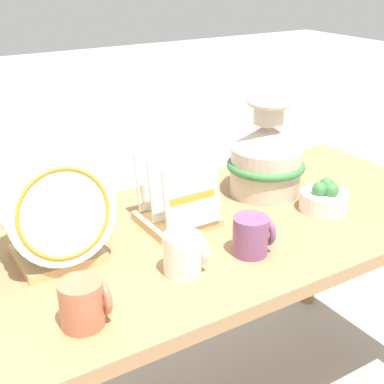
% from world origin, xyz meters
% --- Properties ---
extents(display_table, '(1.57, 0.67, 0.66)m').
position_xyz_m(display_table, '(0.00, 0.00, 0.58)').
color(display_table, '#9E754C').
rests_on(display_table, ground_plane).
extents(ceramic_vase, '(0.23, 0.23, 0.28)m').
position_xyz_m(ceramic_vase, '(0.31, 0.10, 0.77)').
color(ceramic_vase, beige).
rests_on(ceramic_vase, display_table).
extents(dish_rack_round_plates, '(0.24, 0.19, 0.26)m').
position_xyz_m(dish_rack_round_plates, '(-0.33, 0.04, 0.77)').
color(dish_rack_round_plates, tan).
rests_on(dish_rack_round_plates, display_table).
extents(dish_rack_square_plates, '(0.18, 0.18, 0.18)m').
position_xyz_m(dish_rack_square_plates, '(-0.01, 0.06, 0.71)').
color(dish_rack_square_plates, tan).
rests_on(dish_rack_square_plates, display_table).
extents(mug_plum_glaze, '(0.09, 0.08, 0.09)m').
position_xyz_m(mug_plum_glaze, '(0.06, -0.16, 0.70)').
color(mug_plum_glaze, '#7A4770').
rests_on(mug_plum_glaze, display_table).
extents(mug_terracotta_glaze, '(0.09, 0.08, 0.09)m').
position_xyz_m(mug_terracotta_glaze, '(-0.37, -0.21, 0.70)').
color(mug_terracotta_glaze, '#B76647').
rests_on(mug_terracotta_glaze, display_table).
extents(mug_cream_glaze, '(0.09, 0.08, 0.09)m').
position_xyz_m(mug_cream_glaze, '(-0.11, -0.15, 0.70)').
color(mug_cream_glaze, silver).
rests_on(mug_cream_glaze, display_table).
extents(fruit_bowl, '(0.13, 0.13, 0.09)m').
position_xyz_m(fruit_bowl, '(0.38, -0.08, 0.69)').
color(fruit_bowl, silver).
rests_on(fruit_bowl, display_table).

